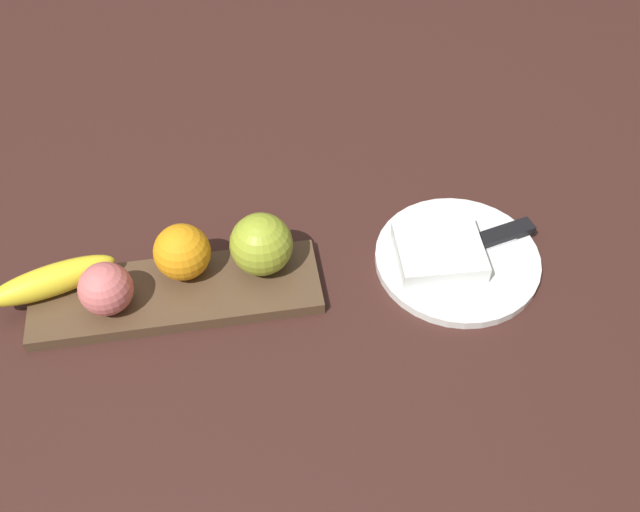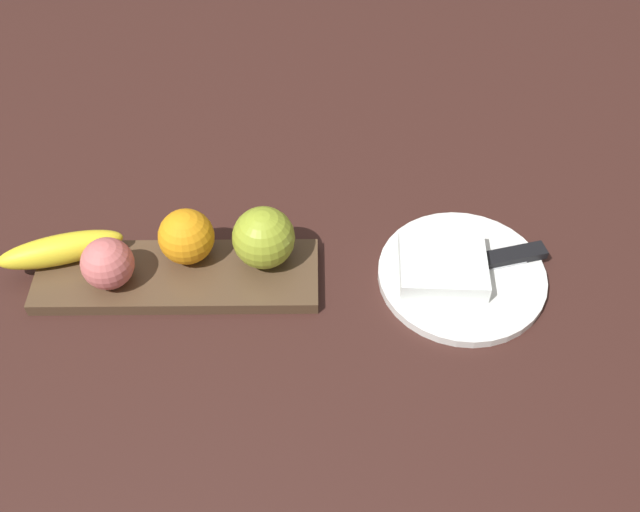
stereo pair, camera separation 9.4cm
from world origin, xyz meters
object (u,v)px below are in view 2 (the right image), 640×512
object	(u,v)px
banana	(61,250)
knife	(503,258)
fruit_tray	(178,276)
dinner_plate	(462,276)
apple	(264,238)
orange_near_apple	(186,237)
peach	(108,264)
folded_napkin	(443,266)

from	to	relation	value
banana	knife	distance (m)	0.59
fruit_tray	dinner_plate	bearing A→B (deg)	-180.00
apple	orange_near_apple	size ratio (longest dim) A/B	1.11
apple	orange_near_apple	distance (m)	0.10
fruit_tray	banana	xyz separation A→B (m)	(0.15, -0.02, 0.03)
apple	peach	world-z (taller)	apple
peach	folded_napkin	xyz separation A→B (m)	(-0.43, -0.01, -0.03)
apple	banana	size ratio (longest dim) A/B	0.51
fruit_tray	dinner_plate	world-z (taller)	fruit_tray
dinner_plate	peach	bearing A→B (deg)	1.71
peach	knife	size ratio (longest dim) A/B	0.38
fruit_tray	folded_napkin	xyz separation A→B (m)	(-0.35, -0.00, 0.02)
fruit_tray	folded_napkin	size ratio (longest dim) A/B	3.30
peach	orange_near_apple	bearing A→B (deg)	-155.96
fruit_tray	apple	distance (m)	0.13
banana	knife	size ratio (longest dim) A/B	0.90
dinner_plate	knife	xyz separation A→B (m)	(-0.06, -0.02, 0.01)
fruit_tray	apple	world-z (taller)	apple
knife	folded_napkin	bearing A→B (deg)	-0.09
banana	folded_napkin	distance (m)	0.50
peach	knife	xyz separation A→B (m)	(-0.52, -0.03, -0.03)
fruit_tray	folded_napkin	distance (m)	0.35
fruit_tray	banana	world-z (taller)	banana
fruit_tray	peach	xyz separation A→B (m)	(0.08, 0.01, 0.04)
folded_napkin	fruit_tray	bearing A→B (deg)	0.00
fruit_tray	knife	xyz separation A→B (m)	(-0.44, -0.02, 0.01)
banana	knife	xyz separation A→B (m)	(-0.59, 0.00, -0.02)
folded_napkin	dinner_plate	bearing A→B (deg)	180.00
fruit_tray	dinner_plate	xyz separation A→B (m)	(-0.38, -0.00, -0.00)
fruit_tray	orange_near_apple	size ratio (longest dim) A/B	5.05
fruit_tray	folded_napkin	bearing A→B (deg)	-180.00
orange_near_apple	folded_napkin	world-z (taller)	orange_near_apple
banana	orange_near_apple	distance (m)	0.17
peach	dinner_plate	world-z (taller)	peach
knife	orange_near_apple	bearing A→B (deg)	-14.84
banana	peach	size ratio (longest dim) A/B	2.40
banana	apple	bearing A→B (deg)	163.77
fruit_tray	apple	bearing A→B (deg)	-169.11
banana	peach	bearing A→B (deg)	136.67
fruit_tray	apple	xyz separation A→B (m)	(-0.12, -0.02, 0.05)
banana	peach	distance (m)	0.08
orange_near_apple	peach	bearing A→B (deg)	24.04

